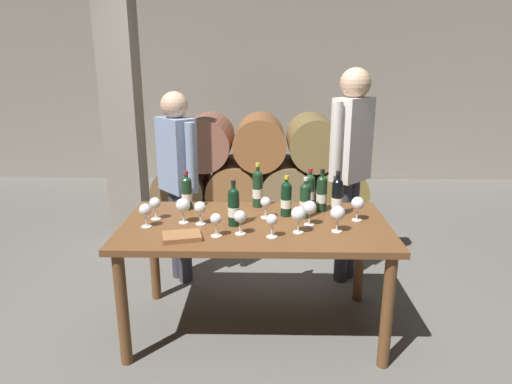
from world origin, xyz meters
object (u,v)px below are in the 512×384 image
wine_bottle_0 (322,193)px  wine_bottle_1 (258,188)px  wine_bottle_3 (234,206)px  wine_glass_2 (338,214)px  wine_bottle_2 (310,190)px  wine_glass_1 (272,221)px  wine_bottle_7 (286,198)px  tasting_notebook (182,236)px  taster_seated_left (177,172)px  dining_table (255,236)px  wine_glass_10 (358,204)px  wine_glass_7 (240,217)px  wine_glass_0 (266,203)px  wine_bottle_6 (187,193)px  wine_glass_3 (310,208)px  wine_glass_9 (216,220)px  wine_bottle_5 (305,200)px  wine_glass_4 (183,206)px  wine_glass_6 (155,204)px  sommelier_presenting (351,156)px  wine_glass_11 (145,211)px  wine_glass_5 (200,208)px  wine_bottle_4 (337,197)px  wine_glass_8 (299,215)px

wine_bottle_0 → wine_bottle_1: (-0.44, 0.09, 0.01)m
wine_bottle_3 → wine_glass_2: bearing=-8.7°
wine_bottle_0 → wine_bottle_2: (-0.07, 0.08, -0.01)m
wine_bottle_0 → wine_glass_1: wine_bottle_0 is taller
wine_bottle_7 → tasting_notebook: size_ratio=1.25×
wine_bottle_3 → taster_seated_left: taster_seated_left is taller
dining_table → wine_glass_10: bearing=5.9°
wine_bottle_7 → taster_seated_left: bearing=145.6°
wine_glass_7 → wine_glass_2: bearing=5.1°
wine_glass_0 → wine_bottle_6: bearing=162.5°
wine_bottle_0 → wine_glass_7: (-0.54, -0.45, -0.02)m
wine_glass_3 → wine_glass_9: bearing=-160.3°
wine_glass_0 → wine_bottle_2: bearing=37.1°
wine_bottle_2 → wine_glass_10: size_ratio=1.77×
wine_glass_9 → wine_bottle_5: bearing=32.6°
wine_bottle_6 → tasting_notebook: 0.56m
taster_seated_left → wine_glass_4: bearing=-76.9°
wine_glass_0 → wine_glass_6: bearing=-176.7°
dining_table → sommelier_presenting: size_ratio=0.99×
wine_bottle_3 → tasting_notebook: (-0.29, -0.23, -0.11)m
wine_bottle_7 → taster_seated_left: taster_seated_left is taller
wine_glass_0 → wine_glass_7: bearing=-117.3°
wine_glass_3 → tasting_notebook: bearing=-162.4°
taster_seated_left → wine_glass_3: bearing=-37.5°
wine_glass_11 → taster_seated_left: taster_seated_left is taller
wine_glass_11 → taster_seated_left: 0.80m
wine_glass_1 → wine_glass_5: size_ratio=0.95×
tasting_notebook → sommelier_presenting: (1.16, 1.02, 0.27)m
wine_glass_7 → wine_glass_11: wine_glass_11 is taller
wine_glass_9 → wine_glass_10: (0.89, 0.30, 0.01)m
wine_glass_1 → wine_glass_10: wine_glass_10 is taller
wine_glass_4 → wine_bottle_0: bearing=16.1°
wine_bottle_0 → wine_bottle_5: bearing=-133.3°
wine_bottle_4 → wine_bottle_6: wine_bottle_4 is taller
tasting_notebook → sommelier_presenting: bearing=26.6°
wine_glass_10 → wine_glass_3: bearing=-163.8°
wine_bottle_4 → sommelier_presenting: bearing=72.2°
tasting_notebook → wine_glass_4: bearing=82.9°
wine_glass_9 → wine_glass_1: bearing=-1.5°
wine_bottle_7 → wine_glass_3: (0.14, -0.18, -0.01)m
wine_bottle_6 → wine_glass_7: bearing=-49.8°
wine_glass_5 → wine_glass_9: 0.24m
wine_glass_10 → wine_bottle_4: bearing=145.8°
wine_glass_0 → taster_seated_left: (-0.69, 0.61, 0.06)m
wine_bottle_7 → sommelier_presenting: sommelier_presenting is taller
wine_bottle_2 → wine_bottle_4: wine_bottle_4 is taller
wine_glass_2 → wine_glass_10: bearing=51.9°
taster_seated_left → wine_glass_7: bearing=-59.2°
wine_glass_1 → tasting_notebook: (-0.53, -0.03, -0.09)m
wine_bottle_4 → wine_glass_8: wine_bottle_4 is taller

